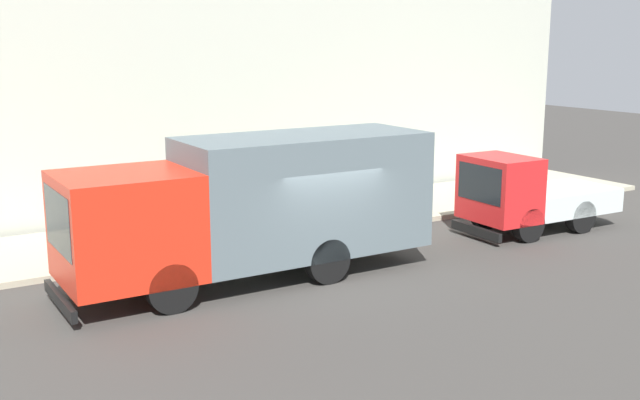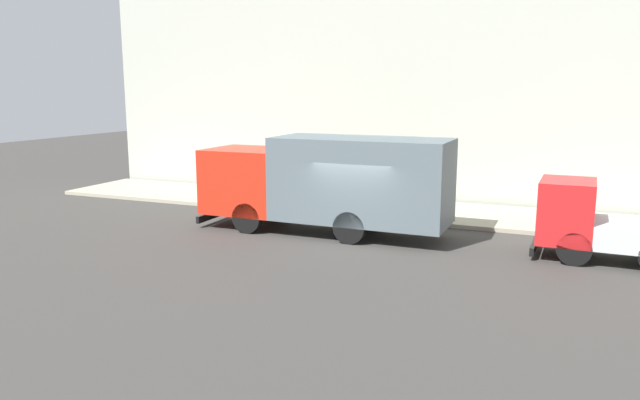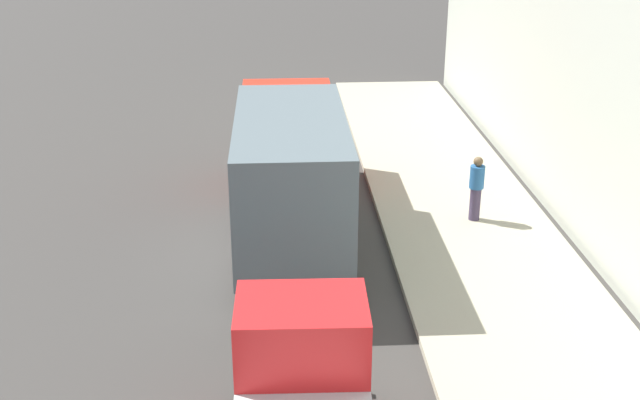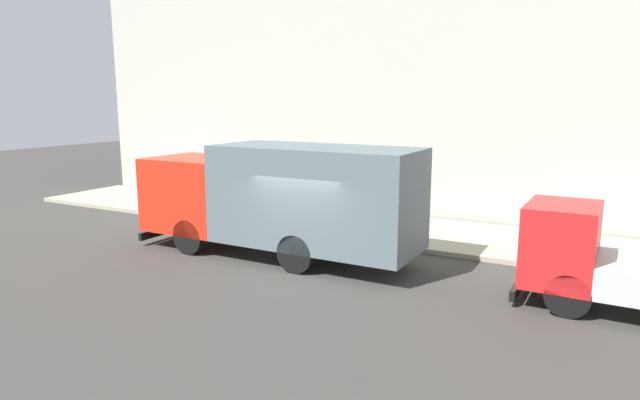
# 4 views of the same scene
# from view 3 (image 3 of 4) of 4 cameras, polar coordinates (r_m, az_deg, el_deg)

# --- Properties ---
(ground) EXTENTS (80.00, 80.00, 0.00)m
(ground) POSITION_cam_3_polar(r_m,az_deg,el_deg) (18.21, -4.44, -3.89)
(ground) COLOR #3A3734
(sidewalk) EXTENTS (4.16, 30.00, 0.15)m
(sidewalk) POSITION_cam_3_polar(r_m,az_deg,el_deg) (18.76, 11.27, -3.19)
(sidewalk) COLOR #A7A189
(sidewalk) RESTS_ON ground
(building_facade) EXTENTS (0.50, 30.00, 10.44)m
(building_facade) POSITION_cam_3_polar(r_m,az_deg,el_deg) (18.07, 20.65, 12.03)
(building_facade) COLOR #B6B9A9
(building_facade) RESTS_ON ground
(large_utility_truck) EXTENTS (2.45, 8.43, 3.20)m
(large_utility_truck) POSITION_cam_3_polar(r_m,az_deg,el_deg) (18.67, -2.17, 2.73)
(large_utility_truck) COLOR red
(large_utility_truck) RESTS_ON ground
(pedestrian_walking) EXTENTS (0.50, 0.50, 1.63)m
(pedestrian_walking) POSITION_cam_3_polar(r_m,az_deg,el_deg) (19.59, 11.16, 0.94)
(pedestrian_walking) COLOR #40354E
(pedestrian_walking) RESTS_ON sidewalk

